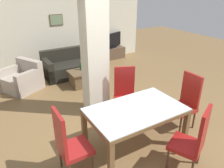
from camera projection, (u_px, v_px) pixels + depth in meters
name	position (u px, v px, depth m)	size (l,w,h in m)	color
ground_plane	(134.00, 145.00, 3.99)	(18.00, 18.00, 0.00)	brown
back_wall	(49.00, 28.00, 7.20)	(7.20, 0.09, 2.70)	beige
divider_pillar	(95.00, 54.00, 4.53)	(0.49, 0.37, 2.70)	beige
dining_table	(136.00, 116.00, 3.74)	(1.64, 1.01, 0.77)	brown
dining_chair_head_left	(69.00, 143.00, 3.18)	(0.46, 0.46, 1.12)	maroon
dining_chair_far_right	(125.00, 92.00, 4.66)	(0.61, 0.61, 1.12)	maroon
dining_chair_head_right	(186.00, 101.00, 4.34)	(0.46, 0.46, 1.12)	maroon
dining_chair_near_right	(193.00, 139.00, 3.25)	(0.61, 0.61, 1.12)	maroon
sofa	(73.00, 66.00, 7.01)	(1.81, 0.89, 0.82)	black
armchair	(23.00, 80.00, 6.02)	(1.16, 1.17, 0.78)	#B2A495
coffee_table	(83.00, 78.00, 6.26)	(0.76, 0.59, 0.44)	brown
bottle	(81.00, 66.00, 6.22)	(0.08, 0.08, 0.27)	#194C23
tv_stand	(112.00, 53.00, 8.52)	(1.02, 0.40, 0.44)	brown
tv_screen	(112.00, 41.00, 8.32)	(1.00, 0.40, 0.55)	black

